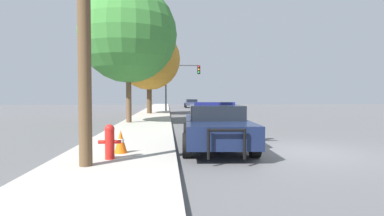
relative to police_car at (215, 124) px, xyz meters
name	(u,v)px	position (x,y,z in m)	size (l,w,h in m)	color
ground_plane	(297,152)	(2.29, -1.06, -0.74)	(110.00, 110.00, 0.00)	#565659
sidewalk_left	(122,152)	(-2.81, -1.06, -0.67)	(3.00, 110.00, 0.13)	#ADA89E
police_car	(215,124)	(0.00, 0.00, 0.00)	(2.30, 5.43, 1.45)	#141E3D
fire_hydrant	(110,141)	(-2.92, -2.26, -0.16)	(0.53, 0.23, 0.84)	red
utility_pole	(84,1)	(-3.31, -2.92, 2.93)	(1.40, 0.28, 6.88)	brown
traffic_light	(180,78)	(-0.19, 22.00, 2.91)	(3.70, 0.35, 4.96)	#424247
car_background_distant	(191,103)	(2.08, 35.19, -0.05)	(2.05, 4.44, 1.26)	#333856
tree_sidewalk_mid	(149,59)	(-3.15, 17.70, 4.29)	(5.57, 5.57, 7.69)	#4C3823
tree_sidewalk_near	(128,34)	(-3.78, 8.20, 4.53)	(5.64, 5.64, 7.96)	brown
traffic_cone	(121,141)	(-2.78, -1.47, -0.30)	(0.35, 0.35, 0.61)	orange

